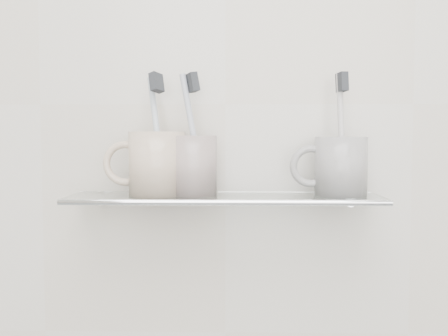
{
  "coord_description": "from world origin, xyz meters",
  "views": [
    {
      "loc": [
        0.01,
        0.24,
        1.19
      ],
      "look_at": [
        -0.0,
        1.04,
        1.14
      ],
      "focal_mm": 40.0,
      "sensor_mm": 36.0,
      "label": 1
    }
  ],
  "objects_px": {
    "shelf_glass": "(225,198)",
    "mug_left": "(157,163)",
    "mug_center": "(193,165)",
    "mug_right": "(341,166)"
  },
  "relations": [
    {
      "from": "shelf_glass",
      "to": "mug_right",
      "type": "distance_m",
      "value": 0.19
    },
    {
      "from": "mug_left",
      "to": "mug_right",
      "type": "xyz_separation_m",
      "value": [
        0.3,
        0.0,
        -0.0
      ]
    },
    {
      "from": "shelf_glass",
      "to": "mug_left",
      "type": "xyz_separation_m",
      "value": [
        -0.11,
        0.0,
        0.06
      ]
    },
    {
      "from": "mug_left",
      "to": "mug_right",
      "type": "relative_size",
      "value": 1.09
    },
    {
      "from": "shelf_glass",
      "to": "mug_right",
      "type": "bearing_deg",
      "value": 1.54
    },
    {
      "from": "mug_left",
      "to": "mug_center",
      "type": "relative_size",
      "value": 1.07
    },
    {
      "from": "mug_center",
      "to": "mug_right",
      "type": "relative_size",
      "value": 1.02
    },
    {
      "from": "mug_left",
      "to": "mug_center",
      "type": "height_order",
      "value": "mug_left"
    },
    {
      "from": "shelf_glass",
      "to": "mug_right",
      "type": "height_order",
      "value": "mug_right"
    },
    {
      "from": "mug_left",
      "to": "mug_center",
      "type": "bearing_deg",
      "value": -19.3
    }
  ]
}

